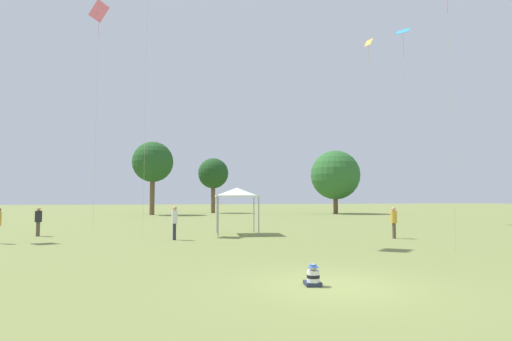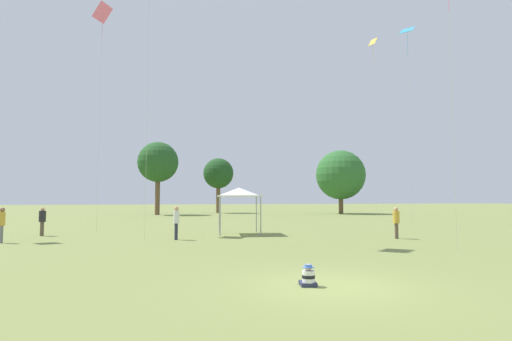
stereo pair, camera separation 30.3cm
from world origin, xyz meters
The scene contains 13 objects.
ground_plane centered at (0.00, 0.00, 0.00)m, with size 300.00×300.00×0.00m, color olive.
seated_toddler centered at (-0.54, 0.13, 0.22)m, with size 0.47×0.55×0.56m.
person_standing_0 centered at (8.58, 10.21, 1.04)m, with size 0.50×0.50×1.74m.
person_standing_1 centered at (-10.92, 16.68, 1.00)m, with size 0.54×0.54×1.70m.
person_standing_2 centered at (-3.28, 12.50, 1.09)m, with size 0.45×0.45×1.80m.
person_standing_3 centered at (-11.81, 12.97, 1.09)m, with size 0.40×0.40×1.77m.
canopy_tent centered at (0.68, 15.02, 2.59)m, with size 3.02×3.02×2.89m.
kite_0 centered at (15.40, 18.47, 15.37)m, with size 1.32×1.36×16.35m.
kite_1 centered at (-8.12, 18.36, 14.35)m, with size 1.25×1.44×15.27m.
kite_2 centered at (15.45, 23.87, 15.93)m, with size 0.63×0.87×17.50m.
distant_tree_0 centered at (21.95, 44.72, 5.72)m, with size 7.28×7.28×9.38m.
distant_tree_1 centered at (4.84, 52.16, 6.09)m, with size 4.71×4.71×8.52m.
distant_tree_2 centered at (-4.33, 47.02, 7.21)m, with size 5.57×5.57×10.06m.
Camera 2 is at (-4.27, -9.49, 2.20)m, focal length 28.00 mm.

